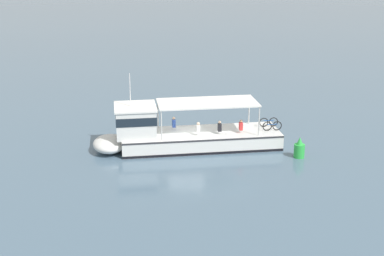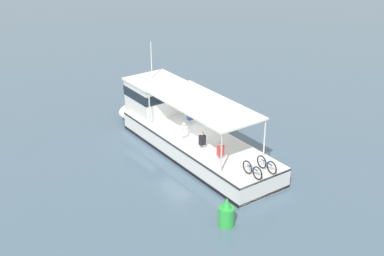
{
  "view_description": "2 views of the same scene",
  "coord_description": "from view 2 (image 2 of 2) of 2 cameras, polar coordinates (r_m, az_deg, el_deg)",
  "views": [
    {
      "loc": [
        34.83,
        0.35,
        12.92
      ],
      "look_at": [
        -0.3,
        0.4,
        1.4
      ],
      "focal_mm": 50.91,
      "sensor_mm": 36.0,
      "label": 1
    },
    {
      "loc": [
        11.67,
        23.76,
        13.52
      ],
      "look_at": [
        -0.3,
        0.4,
        1.4
      ],
      "focal_mm": 49.44,
      "sensor_mm": 36.0,
      "label": 2
    }
  ],
  "objects": [
    {
      "name": "ferry_main",
      "position": [
        29.83,
        -1.12,
        -0.0
      ],
      "size": [
        4.88,
        13.03,
        5.32
      ],
      "color": "white",
      "rests_on": "ground"
    },
    {
      "name": "ground_plane",
      "position": [
        29.72,
        -0.86,
        -2.27
      ],
      "size": [
        400.0,
        400.0,
        0.0
      ],
      "primitive_type": "plane",
      "color": "slate"
    },
    {
      "name": "channel_buoy",
      "position": [
        23.16,
        3.74,
        -9.27
      ],
      "size": [
        0.7,
        0.7,
        1.4
      ],
      "color": "green",
      "rests_on": "ground"
    }
  ]
}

